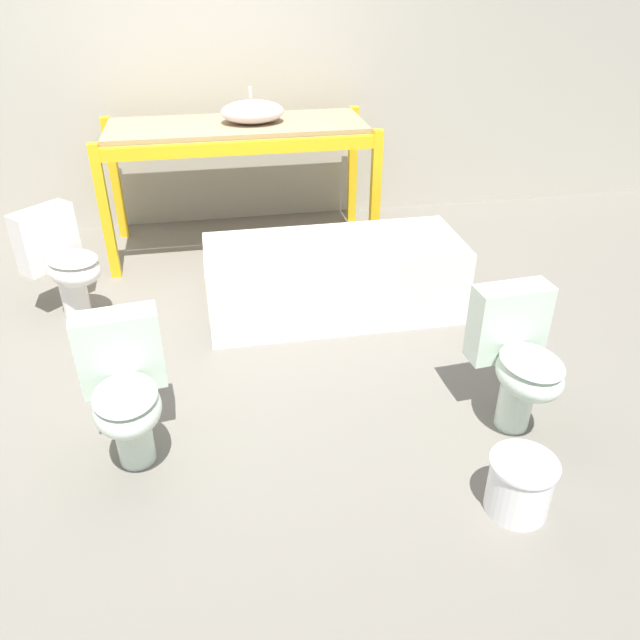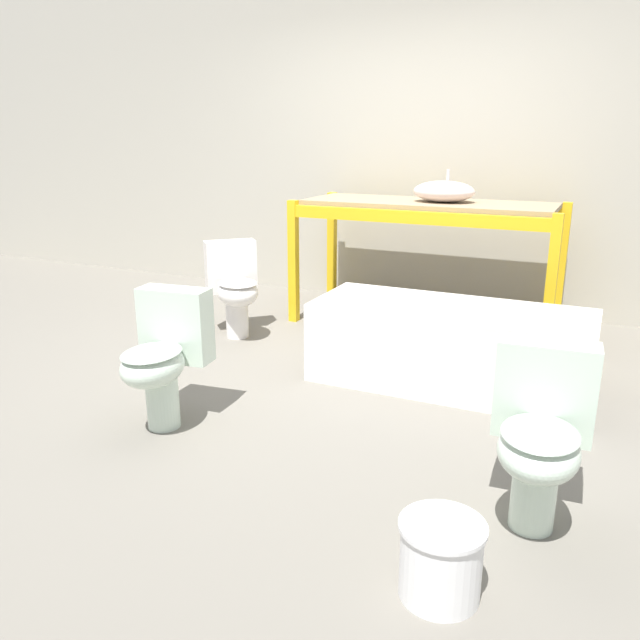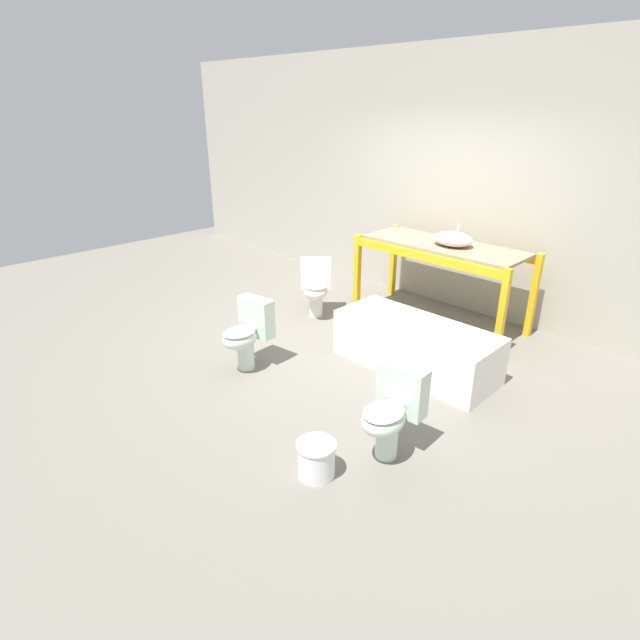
{
  "view_description": "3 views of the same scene",
  "coord_description": "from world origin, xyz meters",
  "px_view_note": "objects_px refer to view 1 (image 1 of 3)",
  "views": [
    {
      "loc": [
        0.13,
        -3.5,
        2.13
      ],
      "look_at": [
        0.64,
        -0.78,
        0.46
      ],
      "focal_mm": 35.0,
      "sensor_mm": 36.0,
      "label": 1
    },
    {
      "loc": [
        1.71,
        -3.52,
        1.49
      ],
      "look_at": [
        0.39,
        -0.71,
        0.57
      ],
      "focal_mm": 35.0,
      "sensor_mm": 36.0,
      "label": 2
    },
    {
      "loc": [
        3.41,
        -3.8,
        2.5
      ],
      "look_at": [
        0.44,
        -0.83,
        0.68
      ],
      "focal_mm": 28.0,
      "sensor_mm": 36.0,
      "label": 3
    }
  ],
  "objects_px": {
    "toilet_near": "(519,356)",
    "toilet_far": "(63,260)",
    "bathtub_main": "(334,273)",
    "toilet_extra": "(125,388)",
    "bucket_white": "(520,484)",
    "sink_basin": "(252,112)"
  },
  "relations": [
    {
      "from": "toilet_near",
      "to": "bucket_white",
      "type": "xyz_separation_m",
      "value": [
        -0.23,
        -0.57,
        -0.25
      ]
    },
    {
      "from": "toilet_extra",
      "to": "bucket_white",
      "type": "distance_m",
      "value": 1.8
    },
    {
      "from": "toilet_extra",
      "to": "bucket_white",
      "type": "height_order",
      "value": "toilet_extra"
    },
    {
      "from": "sink_basin",
      "to": "toilet_near",
      "type": "distance_m",
      "value": 2.75
    },
    {
      "from": "toilet_near",
      "to": "toilet_extra",
      "type": "relative_size",
      "value": 1.0
    },
    {
      "from": "toilet_near",
      "to": "toilet_far",
      "type": "bearing_deg",
      "value": 142.69
    },
    {
      "from": "toilet_extra",
      "to": "bathtub_main",
      "type": "bearing_deg",
      "value": 36.83
    },
    {
      "from": "toilet_far",
      "to": "toilet_extra",
      "type": "xyz_separation_m",
      "value": [
        0.5,
        -1.46,
        0.0
      ]
    },
    {
      "from": "toilet_near",
      "to": "sink_basin",
      "type": "bearing_deg",
      "value": 108.86
    },
    {
      "from": "sink_basin",
      "to": "bucket_white",
      "type": "distance_m",
      "value": 3.27
    },
    {
      "from": "toilet_far",
      "to": "bucket_white",
      "type": "relative_size",
      "value": 2.45
    },
    {
      "from": "bathtub_main",
      "to": "bucket_white",
      "type": "height_order",
      "value": "bathtub_main"
    },
    {
      "from": "toilet_far",
      "to": "bucket_white",
      "type": "xyz_separation_m",
      "value": [
        2.16,
        -2.12,
        -0.25
      ]
    },
    {
      "from": "sink_basin",
      "to": "toilet_far",
      "type": "height_order",
      "value": "sink_basin"
    },
    {
      "from": "toilet_near",
      "to": "toilet_far",
      "type": "distance_m",
      "value": 2.85
    },
    {
      "from": "sink_basin",
      "to": "toilet_extra",
      "type": "relative_size",
      "value": 0.66
    },
    {
      "from": "toilet_near",
      "to": "toilet_extra",
      "type": "bearing_deg",
      "value": 173.0
    },
    {
      "from": "bathtub_main",
      "to": "toilet_near",
      "type": "distance_m",
      "value": 1.44
    },
    {
      "from": "toilet_extra",
      "to": "bucket_white",
      "type": "bearing_deg",
      "value": -29.04
    },
    {
      "from": "toilet_extra",
      "to": "sink_basin",
      "type": "bearing_deg",
      "value": 63.27
    },
    {
      "from": "bathtub_main",
      "to": "toilet_extra",
      "type": "xyz_separation_m",
      "value": [
        -1.22,
        -1.18,
        0.11
      ]
    },
    {
      "from": "bathtub_main",
      "to": "toilet_far",
      "type": "height_order",
      "value": "toilet_far"
    }
  ]
}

